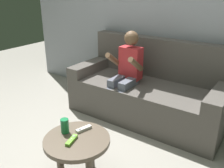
{
  "coord_description": "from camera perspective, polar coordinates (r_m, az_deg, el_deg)",
  "views": [
    {
      "loc": [
        1.35,
        -1.31,
        1.53
      ],
      "look_at": [
        0.04,
        0.55,
        0.61
      ],
      "focal_mm": 40.04,
      "sensor_mm": 36.0,
      "label": 1
    }
  ],
  "objects": [
    {
      "name": "game_remote_lime_near_edge",
      "position": [
        1.99,
        -9.21,
        -12.56
      ],
      "size": [
        0.07,
        0.14,
        0.03
      ],
      "color": "#72C638",
      "rests_on": "coffee_table"
    },
    {
      "name": "ground_plane",
      "position": [
        2.43,
        -8.74,
        -17.37
      ],
      "size": [
        8.56,
        8.56,
        0.0
      ],
      "primitive_type": "plane",
      "color": "#9E998E"
    },
    {
      "name": "couch",
      "position": [
        3.06,
        8.36,
        -1.75
      ],
      "size": [
        1.83,
        0.8,
        0.91
      ],
      "color": "#56514C",
      "rests_on": "ground"
    },
    {
      "name": "game_remote_white_center",
      "position": [
        2.12,
        -6.48,
        -10.14
      ],
      "size": [
        0.07,
        0.14,
        0.03
      ],
      "color": "white",
      "rests_on": "coffee_table"
    },
    {
      "name": "soda_can",
      "position": [
        2.09,
        -10.73,
        -9.38
      ],
      "size": [
        0.07,
        0.07,
        0.12
      ],
      "primitive_type": "cylinder",
      "color": "#1E7F47",
      "rests_on": "coffee_table"
    },
    {
      "name": "wall_back",
      "position": [
        3.22,
        10.61,
        16.7
      ],
      "size": [
        4.28,
        0.05,
        2.5
      ],
      "primitive_type": "cube",
      "color": "#999EA8",
      "rests_on": "ground"
    },
    {
      "name": "person_seated_on_couch",
      "position": [
        2.9,
        3.3,
        3.02
      ],
      "size": [
        0.36,
        0.44,
        1.04
      ],
      "color": "slate",
      "rests_on": "ground"
    },
    {
      "name": "coffee_table",
      "position": [
        2.08,
        -7.82,
        -13.82
      ],
      "size": [
        0.53,
        0.53,
        0.39
      ],
      "color": "brown",
      "rests_on": "ground"
    }
  ]
}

